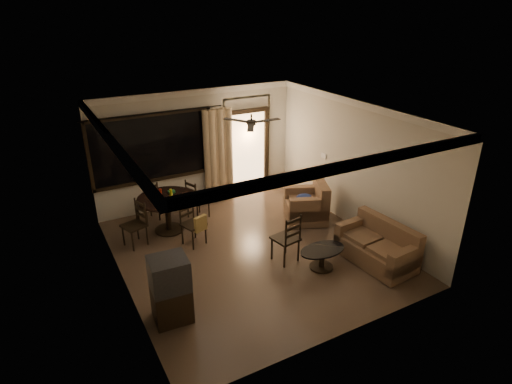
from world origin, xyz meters
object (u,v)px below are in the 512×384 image
dining_chair_west (135,233)px  coffee_table (322,255)px  tv_cabinet (171,289)px  armchair (308,205)px  dining_table (167,205)px  side_chair (286,247)px  sofa (378,247)px  dining_chair_north (149,210)px  dining_chair_east (198,206)px  dining_chair_south (194,231)px

dining_chair_west → coffee_table: size_ratio=1.04×
tv_cabinet → armchair: bearing=28.6°
dining_table → side_chair: bearing=-54.6°
tv_cabinet → armchair: 4.20m
dining_chair_west → sofa: (3.92, -2.86, 0.04)m
coffee_table → armchair: bearing=62.6°
dining_chair_north → dining_chair_west: bearing=40.9°
dining_table → dining_chair_north: size_ratio=1.33×
coffee_table → sofa: bearing=-18.0°
dining_chair_west → dining_chair_north: 1.07m
tv_cabinet → sofa: 4.01m
dining_chair_north → tv_cabinet: tv_cabinet is taller
sofa → dining_chair_east: bearing=120.2°
tv_cabinet → armchair: size_ratio=0.94×
dining_chair_south → side_chair: 1.95m
dining_chair_west → sofa: 4.85m
dining_table → dining_chair_east: size_ratio=1.33×
dining_chair_south → dining_chair_north: bearing=91.1°
dining_chair_west → armchair: 3.83m
dining_chair_east → coffee_table: (1.27, -3.06, -0.01)m
dining_chair_west → dining_chair_north: bearing=130.9°
dining_chair_south → coffee_table: bearing=-66.9°
armchair → side_chair: size_ratio=1.15×
armchair → side_chair: (-1.36, -1.18, -0.07)m
dining_chair_east → dining_chair_north: 1.11m
side_chair → dining_chair_north: bearing=-67.4°
armchair → coffee_table: 1.94m
dining_chair_east → armchair: (2.16, -1.34, 0.09)m
tv_cabinet → sofa: (3.99, -0.33, -0.23)m
coffee_table → dining_chair_west: bearing=138.6°
dining_chair_east → dining_chair_south: size_ratio=1.00×
dining_chair_north → dining_table: bearing=92.6°
dining_chair_north → tv_cabinet: bearing=61.1°
dining_chair_north → sofa: size_ratio=0.61×
dining_chair_west → dining_chair_north: size_ratio=1.00×
dining_chair_east → dining_chair_west: bearing=90.0°
sofa → coffee_table: 1.12m
armchair → tv_cabinet: bearing=-131.8°
dining_table → dining_chair_east: dining_table is taller
dining_chair_east → coffee_table: dining_chair_east is taller
dining_chair_east → armchair: bearing=-140.7°
dining_chair_east → tv_cabinet: bearing=132.8°
dining_table → dining_chair_north: bearing=111.6°
dining_table → tv_cabinet: bearing=-107.1°
dining_chair_west → sofa: bearing=34.9°
coffee_table → dining_chair_south: bearing=132.0°
armchair → side_chair: bearing=-115.3°
dining_chair_south → armchair: bearing=-24.4°
armchair → coffee_table: size_ratio=1.28×
dining_chair_east → dining_chair_south: (-0.51, -1.08, 0.02)m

